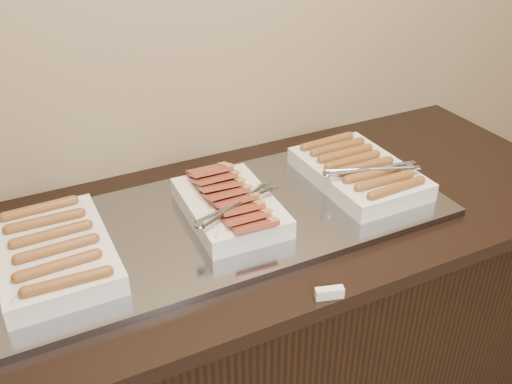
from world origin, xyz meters
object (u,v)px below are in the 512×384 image
at_px(counter, 231,346).
at_px(warming_tray, 217,222).
at_px(dish_right, 359,171).
at_px(dish_left, 54,252).
at_px(dish_center, 230,205).

xyz_separation_m(counter, warming_tray, (-0.03, 0.00, 0.46)).
xyz_separation_m(counter, dish_right, (0.40, -0.00, 0.50)).
relative_size(counter, dish_right, 5.53).
bearing_deg(dish_left, counter, 0.01).
distance_m(dish_center, dish_right, 0.40).
distance_m(counter, warming_tray, 0.46).
distance_m(warming_tray, dish_center, 0.06).
xyz_separation_m(warming_tray, dish_center, (0.03, -0.00, 0.04)).
bearing_deg(dish_center, warming_tray, 174.38).
bearing_deg(dish_right, warming_tray, 178.89).
relative_size(counter, warming_tray, 1.72).
height_order(counter, dish_right, dish_right).
relative_size(warming_tray, dish_right, 3.22).
bearing_deg(warming_tray, dish_right, -0.50).
bearing_deg(counter, dish_center, -36.01).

